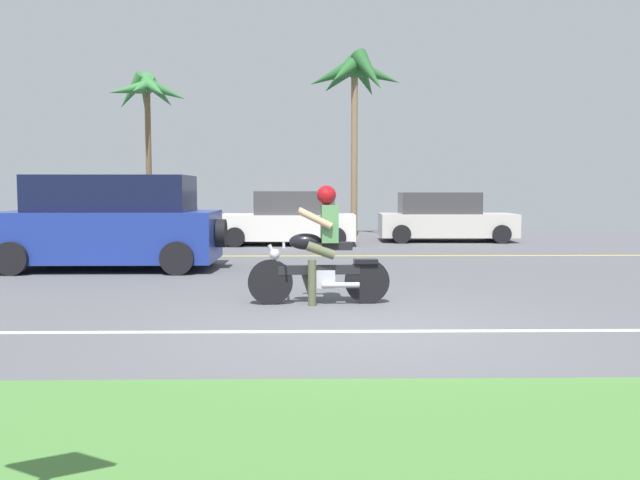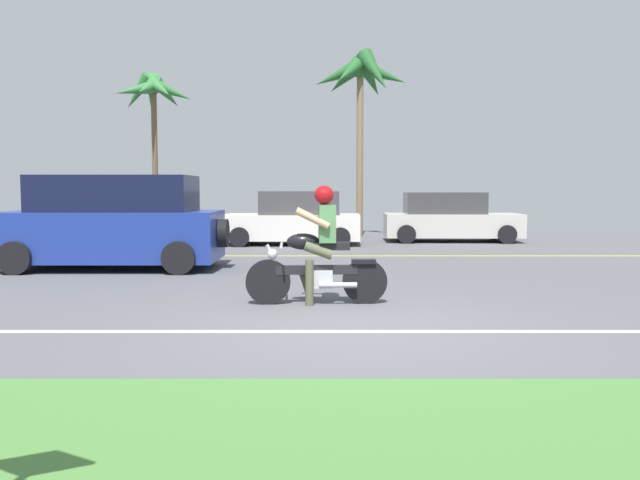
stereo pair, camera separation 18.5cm
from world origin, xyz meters
The scene contains 11 objects.
ground centered at (0.00, 3.00, -0.02)m, with size 56.00×30.00×0.04m, color #545459.
lane_line_near centered at (0.00, -0.15, 0.00)m, with size 50.40×0.12×0.01m, color silver.
lane_line_far centered at (0.00, 8.30, 0.00)m, with size 50.40×0.12×0.01m, color yellow.
motorcyclist centered at (-0.40, 1.66, 0.71)m, with size 2.00×0.65×1.67m.
suv_nearby centered at (-4.57, 5.78, 0.92)m, with size 4.51×2.16×1.90m.
parked_car_0 centered at (-6.12, 13.20, 0.70)m, with size 3.68×2.11×1.50m.
parked_car_1 centered at (-1.12, 11.63, 0.73)m, with size 4.01×2.08×1.57m.
parked_car_2 centered at (3.66, 12.75, 0.71)m, with size 4.20×1.96×1.53m.
palm_tree_0 centered at (-6.09, 15.12, 4.80)m, with size 2.69×2.66×5.65m.
palm_tree_1 centered at (0.99, 14.98, 5.32)m, with size 3.31×3.07×6.32m.
motorcyclist_distant centered at (-5.40, 7.63, 0.57)m, with size 1.60×0.56×1.35m.
Camera 1 is at (-0.56, -7.43, 1.61)m, focal length 36.47 mm.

